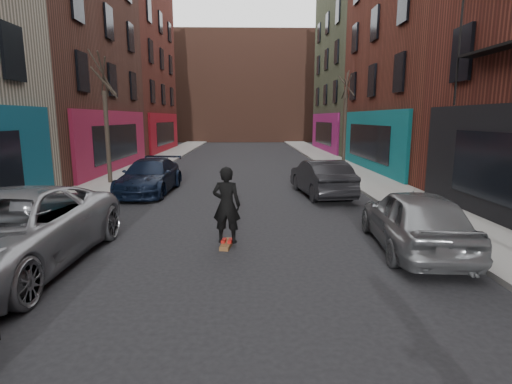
{
  "coord_description": "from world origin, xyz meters",
  "views": [
    {
      "loc": [
        0.23,
        -0.6,
        3.1
      ],
      "look_at": [
        0.41,
        7.45,
        1.6
      ],
      "focal_mm": 28.0,
      "sensor_mm": 36.0,
      "label": 1
    }
  ],
  "objects_px": {
    "parked_right_end": "(321,178)",
    "skateboard": "(227,244)",
    "parked_left_far": "(9,232)",
    "parked_left_end": "(150,176)",
    "tree_right_far": "(345,111)",
    "parked_right_far": "(414,219)",
    "tree_left_far": "(106,112)",
    "skateboarder": "(227,205)"
  },
  "relations": [
    {
      "from": "parked_right_end",
      "to": "skateboard",
      "type": "relative_size",
      "value": 5.52
    },
    {
      "from": "parked_left_far",
      "to": "parked_left_end",
      "type": "height_order",
      "value": "parked_left_far"
    },
    {
      "from": "parked_right_end",
      "to": "parked_left_end",
      "type": "bearing_deg",
      "value": -13.4
    },
    {
      "from": "tree_right_far",
      "to": "skateboard",
      "type": "distance_m",
      "value": 16.89
    },
    {
      "from": "skateboard",
      "to": "parked_right_far",
      "type": "bearing_deg",
      "value": 4.19
    },
    {
      "from": "parked_left_end",
      "to": "parked_right_end",
      "type": "xyz_separation_m",
      "value": [
        7.06,
        -0.79,
        0.03
      ]
    },
    {
      "from": "parked_left_end",
      "to": "skateboard",
      "type": "bearing_deg",
      "value": -60.91
    },
    {
      "from": "tree_left_far",
      "to": "skateboard",
      "type": "bearing_deg",
      "value": -57.25
    },
    {
      "from": "tree_right_far",
      "to": "parked_left_end",
      "type": "distance_m",
      "value": 13.16
    },
    {
      "from": "tree_right_far",
      "to": "parked_right_far",
      "type": "xyz_separation_m",
      "value": [
        -2.04,
        -15.57,
        -2.78
      ]
    },
    {
      "from": "tree_right_far",
      "to": "tree_left_far",
      "type": "bearing_deg",
      "value": -154.18
    },
    {
      "from": "tree_left_far",
      "to": "parked_right_end",
      "type": "height_order",
      "value": "tree_left_far"
    },
    {
      "from": "parked_left_far",
      "to": "skateboarder",
      "type": "relative_size",
      "value": 3.17
    },
    {
      "from": "parked_right_end",
      "to": "tree_right_far",
      "type": "bearing_deg",
      "value": -115.88
    },
    {
      "from": "parked_right_end",
      "to": "skateboarder",
      "type": "height_order",
      "value": "skateboarder"
    },
    {
      "from": "tree_right_far",
      "to": "parked_right_end",
      "type": "height_order",
      "value": "tree_right_far"
    },
    {
      "from": "tree_right_far",
      "to": "skateboarder",
      "type": "distance_m",
      "value": 16.72
    },
    {
      "from": "parked_left_far",
      "to": "skateboard",
      "type": "bearing_deg",
      "value": 20.69
    },
    {
      "from": "parked_left_end",
      "to": "parked_right_far",
      "type": "xyz_separation_m",
      "value": [
        8.01,
        -7.57,
        0.05
      ]
    },
    {
      "from": "parked_right_end",
      "to": "skateboard",
      "type": "bearing_deg",
      "value": 54.57
    },
    {
      "from": "parked_right_far",
      "to": "skateboard",
      "type": "bearing_deg",
      "value": 0.06
    },
    {
      "from": "tree_right_far",
      "to": "skateboarder",
      "type": "bearing_deg",
      "value": -113.06
    },
    {
      "from": "parked_left_end",
      "to": "parked_right_end",
      "type": "bearing_deg",
      "value": -3.67
    },
    {
      "from": "parked_right_far",
      "to": "skateboard",
      "type": "distance_m",
      "value": 4.5
    },
    {
      "from": "tree_right_far",
      "to": "parked_left_far",
      "type": "bearing_deg",
      "value": -122.87
    },
    {
      "from": "parked_left_end",
      "to": "skateboard",
      "type": "distance_m",
      "value": 8.08
    },
    {
      "from": "parked_left_far",
      "to": "skateboard",
      "type": "relative_size",
      "value": 7.41
    },
    {
      "from": "tree_left_far",
      "to": "skateboarder",
      "type": "distance_m",
      "value": 11.2
    },
    {
      "from": "tree_left_far",
      "to": "tree_right_far",
      "type": "relative_size",
      "value": 0.96
    },
    {
      "from": "parked_left_end",
      "to": "skateboard",
      "type": "xyz_separation_m",
      "value": [
        3.58,
        -7.21,
        -0.65
      ]
    },
    {
      "from": "parked_right_end",
      "to": "skateboard",
      "type": "distance_m",
      "value": 7.34
    },
    {
      "from": "parked_left_far",
      "to": "parked_right_end",
      "type": "distance_m",
      "value": 11.12
    },
    {
      "from": "parked_left_far",
      "to": "parked_left_end",
      "type": "xyz_separation_m",
      "value": [
        0.74,
        8.72,
        -0.12
      ]
    },
    {
      "from": "tree_right_far",
      "to": "parked_left_far",
      "type": "xyz_separation_m",
      "value": [
        -10.8,
        -16.71,
        -2.71
      ]
    },
    {
      "from": "tree_right_far",
      "to": "parked_right_far",
      "type": "relative_size",
      "value": 1.55
    },
    {
      "from": "tree_left_far",
      "to": "skateboarder",
      "type": "relative_size",
      "value": 3.48
    },
    {
      "from": "tree_left_far",
      "to": "parked_right_far",
      "type": "xyz_separation_m",
      "value": [
        10.36,
        -9.57,
        -2.63
      ]
    },
    {
      "from": "parked_right_far",
      "to": "skateboarder",
      "type": "bearing_deg",
      "value": 0.06
    },
    {
      "from": "parked_left_end",
      "to": "parked_right_end",
      "type": "relative_size",
      "value": 1.09
    },
    {
      "from": "tree_right_far",
      "to": "parked_left_end",
      "type": "bearing_deg",
      "value": -141.51
    },
    {
      "from": "parked_left_end",
      "to": "parked_right_end",
      "type": "height_order",
      "value": "parked_right_end"
    },
    {
      "from": "tree_left_far",
      "to": "parked_left_far",
      "type": "relative_size",
      "value": 1.1
    }
  ]
}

